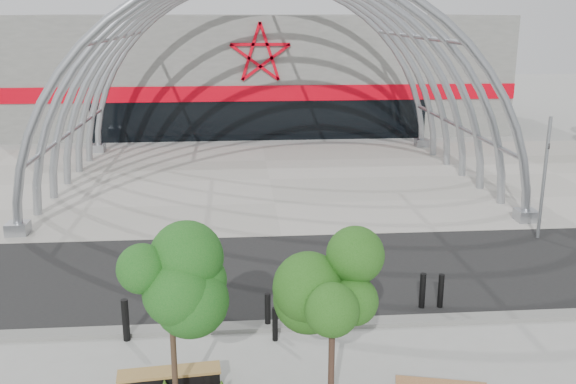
% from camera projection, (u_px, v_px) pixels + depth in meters
% --- Properties ---
extents(ground, '(140.00, 140.00, 0.00)m').
position_uv_depth(ground, '(300.00, 323.00, 17.57)').
color(ground, '#9B9B96').
rests_on(ground, ground).
extents(road, '(140.00, 7.00, 0.02)m').
position_uv_depth(road, '(289.00, 272.00, 20.92)').
color(road, black).
rests_on(road, ground).
extents(forecourt, '(60.00, 17.00, 0.04)m').
position_uv_depth(forecourt, '(270.00, 180.00, 32.43)').
color(forecourt, '#A6A297').
rests_on(forecourt, ground).
extents(kerb, '(60.00, 0.50, 0.12)m').
position_uv_depth(kerb, '(301.00, 325.00, 17.31)').
color(kerb, slate).
rests_on(kerb, ground).
extents(arena_building, '(34.00, 15.24, 8.00)m').
position_uv_depth(arena_building, '(257.00, 70.00, 48.58)').
color(arena_building, slate).
rests_on(arena_building, ground).
extents(vault_canopy, '(20.80, 15.80, 20.36)m').
position_uv_depth(vault_canopy, '(270.00, 180.00, 32.44)').
color(vault_canopy, '#979BA1').
rests_on(vault_canopy, ground).
extents(signal_pole, '(0.37, 0.63, 4.61)m').
position_uv_depth(signal_pole, '(544.00, 176.00, 23.49)').
color(signal_pole, gray).
rests_on(signal_pole, ground).
extents(street_tree_0, '(1.67, 1.67, 3.82)m').
position_uv_depth(street_tree_0, '(170.00, 293.00, 12.92)').
color(street_tree_0, '#312318').
rests_on(street_tree_0, ground).
extents(street_tree_1, '(1.64, 1.64, 3.89)m').
position_uv_depth(street_tree_1, '(333.00, 294.00, 12.77)').
color(street_tree_1, '#311D19').
rests_on(street_tree_1, ground).
extents(bench_0, '(2.32, 0.72, 0.48)m').
position_uv_depth(bench_0, '(170.00, 380.00, 14.40)').
color(bench_0, black).
rests_on(bench_0, ground).
extents(bollard_0, '(0.18, 0.18, 1.14)m').
position_uv_depth(bollard_0, '(126.00, 320.00, 16.48)').
color(bollard_0, black).
rests_on(bollard_0, ground).
extents(bollard_1, '(0.16, 0.16, 0.98)m').
position_uv_depth(bollard_1, '(268.00, 311.00, 17.18)').
color(bollard_1, black).
rests_on(bollard_1, ground).
extents(bollard_2, '(0.15, 0.15, 0.92)m').
position_uv_depth(bollard_2, '(275.00, 324.00, 16.50)').
color(bollard_2, black).
rests_on(bollard_2, ground).
extents(bollard_3, '(0.17, 0.17, 1.06)m').
position_uv_depth(bollard_3, '(422.00, 291.00, 18.30)').
color(bollard_3, black).
rests_on(bollard_3, ground).
extents(bollard_4, '(0.16, 0.16, 1.02)m').
position_uv_depth(bollard_4, '(441.00, 291.00, 18.33)').
color(bollard_4, black).
rests_on(bollard_4, ground).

